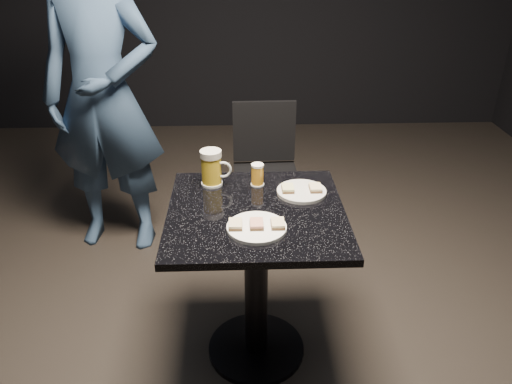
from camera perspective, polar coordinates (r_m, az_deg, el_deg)
floor at (r=2.43m, az=0.02°, el=-17.58°), size 6.00×6.00×0.00m
plate_large at (r=1.84m, az=0.07°, el=-4.10°), size 0.22×0.22×0.01m
plate_small at (r=2.10m, az=5.22°, el=0.06°), size 0.21×0.21×0.01m
patron at (r=2.91m, az=-17.12°, el=10.31°), size 0.71×0.50×1.83m
table at (r=2.10m, az=0.02°, el=-7.81°), size 0.70×0.70×0.75m
beer_mug at (r=2.14m, az=-5.06°, el=2.78°), size 0.13×0.09×0.16m
beer_tumbler at (r=2.14m, az=0.16°, el=1.99°), size 0.06×0.06×0.10m
chair at (r=2.94m, az=1.06°, el=3.00°), size 0.38×0.38×0.86m
canapes_on_plate_large at (r=1.83m, az=0.07°, el=-3.66°), size 0.21×0.07×0.02m
canapes_on_plate_small at (r=2.09m, az=5.24°, el=0.45°), size 0.17×0.07×0.02m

